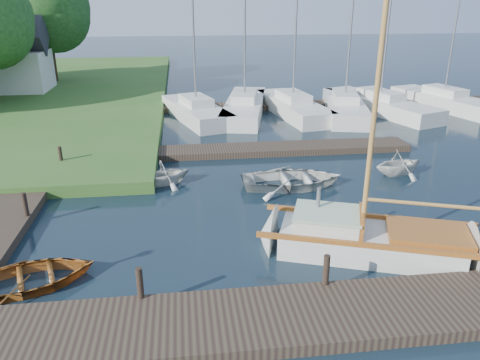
{
  "coord_description": "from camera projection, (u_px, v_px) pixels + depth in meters",
  "views": [
    {
      "loc": [
        -1.84,
        -14.52,
        6.94
      ],
      "look_at": [
        0.0,
        0.0,
        1.2
      ],
      "focal_mm": 35.0,
      "sensor_mm": 36.0,
      "label": 1
    }
  ],
  "objects": [
    {
      "name": "marina_boat_2",
      "position": [
        293.0,
        105.0,
        29.46
      ],
      "size": [
        3.49,
        8.47,
        11.81
      ],
      "rotation": [
        0.0,
        0.0,
        1.73
      ],
      "color": "beige",
      "rests_on": "ground"
    },
    {
      "name": "tender_c",
      "position": [
        292.0,
        177.0,
        18.21
      ],
      "size": [
        3.94,
        2.84,
        0.81
      ],
      "primitive_type": "imported",
      "rotation": [
        0.0,
        0.0,
        1.56
      ],
      "color": "beige",
      "rests_on": "ground"
    },
    {
      "name": "marina_boat_4",
      "position": [
        380.0,
        103.0,
        30.07
      ],
      "size": [
        5.06,
        9.18,
        11.47
      ],
      "rotation": [
        0.0,
        0.0,
        1.91
      ],
      "color": "beige",
      "rests_on": "ground"
    },
    {
      "name": "far_dock",
      "position": [
        264.0,
        149.0,
        22.34
      ],
      "size": [
        14.0,
        1.6,
        0.3
      ],
      "primitive_type": "cube",
      "color": "black",
      "rests_on": "ground"
    },
    {
      "name": "marina_boat_5",
      "position": [
        444.0,
        99.0,
        31.12
      ],
      "size": [
        4.39,
        8.15,
        11.99
      ],
      "rotation": [
        0.0,
        0.0,
        1.87
      ],
      "color": "beige",
      "rests_on": "ground"
    },
    {
      "name": "tree_7",
      "position": [
        46.0,
        7.0,
        36.55
      ],
      "size": [
        6.83,
        6.83,
        9.38
      ],
      "color": "#332114",
      "rests_on": "shore"
    },
    {
      "name": "marina_boat_3",
      "position": [
        345.0,
        105.0,
        29.41
      ],
      "size": [
        4.05,
        8.68,
        12.37
      ],
      "rotation": [
        0.0,
        0.0,
        1.34
      ],
      "color": "beige",
      "rests_on": "ground"
    },
    {
      "name": "pontoon",
      "position": [
        355.0,
        103.0,
        32.05
      ],
      "size": [
        30.0,
        1.6,
        0.3
      ],
      "primitive_type": "cube",
      "color": "black",
      "rests_on": "ground"
    },
    {
      "name": "house_c",
      "position": [
        11.0,
        61.0,
        33.89
      ],
      "size": [
        5.25,
        4.0,
        5.28
      ],
      "color": "silver",
      "rests_on": "shore"
    },
    {
      "name": "marina_boat_0",
      "position": [
        196.0,
        110.0,
        28.25
      ],
      "size": [
        4.29,
        7.62,
        11.32
      ],
      "rotation": [
        0.0,
        0.0,
        1.88
      ],
      "color": "beige",
      "rests_on": "ground"
    },
    {
      "name": "dinghy",
      "position": [
        28.0,
        275.0,
        11.92
      ],
      "size": [
        3.87,
        3.28,
        0.68
      ],
      "primitive_type": "imported",
      "rotation": [
        0.0,
        0.0,
        1.9
      ],
      "color": "brown",
      "rests_on": "ground"
    },
    {
      "name": "ground",
      "position": [
        240.0,
        212.0,
        16.16
      ],
      "size": [
        160.0,
        160.0,
        0.0
      ],
      "primitive_type": "plane",
      "color": "black",
      "rests_on": "ground"
    },
    {
      "name": "tender_d",
      "position": [
        399.0,
        161.0,
        19.4
      ],
      "size": [
        2.65,
        2.44,
        1.18
      ],
      "primitive_type": "imported",
      "rotation": [
        0.0,
        0.0,
        1.83
      ],
      "color": "beige",
      "rests_on": "ground"
    },
    {
      "name": "mooring_post_2",
      "position": [
        326.0,
        270.0,
        11.46
      ],
      "size": [
        0.16,
        0.16,
        0.8
      ],
      "primitive_type": "cylinder",
      "color": "black",
      "rests_on": "near_dock"
    },
    {
      "name": "tender_b",
      "position": [
        165.0,
        171.0,
        18.39
      ],
      "size": [
        2.58,
        2.41,
        1.1
      ],
      "primitive_type": "imported",
      "rotation": [
        0.0,
        0.0,
        1.92
      ],
      "color": "beige",
      "rests_on": "ground"
    },
    {
      "name": "near_dock",
      "position": [
        273.0,
        319.0,
        10.56
      ],
      "size": [
        18.0,
        2.2,
        0.3
      ],
      "primitive_type": "cube",
      "color": "black",
      "rests_on": "ground"
    },
    {
      "name": "sailboat",
      "position": [
        374.0,
        243.0,
        13.46
      ],
      "size": [
        7.39,
        4.24,
        9.83
      ],
      "rotation": [
        0.0,
        0.0,
        -0.34
      ],
      "color": "beige",
      "rests_on": "ground"
    },
    {
      "name": "mooring_post_1",
      "position": [
        140.0,
        283.0,
        10.93
      ],
      "size": [
        0.16,
        0.16,
        0.8
      ],
      "primitive_type": "cylinder",
      "color": "black",
      "rests_on": "near_dock"
    },
    {
      "name": "mooring_post_5",
      "position": [
        61.0,
        156.0,
        19.7
      ],
      "size": [
        0.16,
        0.16,
        0.8
      ],
      "primitive_type": "cylinder",
      "color": "black",
      "rests_on": "left_dock"
    },
    {
      "name": "marina_boat_1",
      "position": [
        245.0,
        105.0,
        29.53
      ],
      "size": [
        4.14,
        9.43,
        9.5
      ],
      "rotation": [
        0.0,
        0.0,
        1.35
      ],
      "color": "beige",
      "rests_on": "ground"
    },
    {
      "name": "mooring_post_4",
      "position": [
        25.0,
        204.0,
        15.08
      ],
      "size": [
        0.16,
        0.16,
        0.8
      ],
      "primitive_type": "cylinder",
      "color": "black",
      "rests_on": "left_dock"
    },
    {
      "name": "left_dock",
      "position": [
        15.0,
        197.0,
        17.01
      ],
      "size": [
        2.2,
        18.0,
        0.3
      ],
      "primitive_type": "cube",
      "color": "black",
      "rests_on": "ground"
    }
  ]
}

